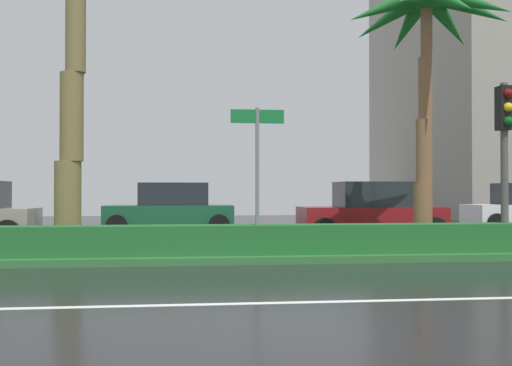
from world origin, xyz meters
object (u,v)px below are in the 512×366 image
at_px(street_name_sign, 257,160).
at_px(car_in_traffic_second, 171,209).
at_px(car_in_traffic_third, 372,211).
at_px(palm_tree_centre_left, 428,22).
at_px(traffic_signal_median_right, 505,135).

distance_m(street_name_sign, car_in_traffic_second, 8.82).
bearing_deg(car_in_traffic_third, car_in_traffic_second, -25.24).
bearing_deg(car_in_traffic_third, street_name_sign, 53.26).
xyz_separation_m(street_name_sign, car_in_traffic_second, (-1.96, 8.51, -1.25)).
xyz_separation_m(palm_tree_centre_left, traffic_signal_median_right, (1.20, -1.30, -2.79)).
distance_m(traffic_signal_median_right, street_name_sign, 5.48).
bearing_deg(street_name_sign, car_in_traffic_second, 102.95).
height_order(street_name_sign, car_in_traffic_third, street_name_sign).
height_order(palm_tree_centre_left, car_in_traffic_third, palm_tree_centre_left).
relative_size(car_in_traffic_second, car_in_traffic_third, 1.00).
bearing_deg(traffic_signal_median_right, car_in_traffic_third, 103.03).
bearing_deg(traffic_signal_median_right, car_in_traffic_second, 131.57).
height_order(palm_tree_centre_left, traffic_signal_median_right, palm_tree_centre_left).
bearing_deg(street_name_sign, traffic_signal_median_right, 1.67).
distance_m(palm_tree_centre_left, street_name_sign, 5.62).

